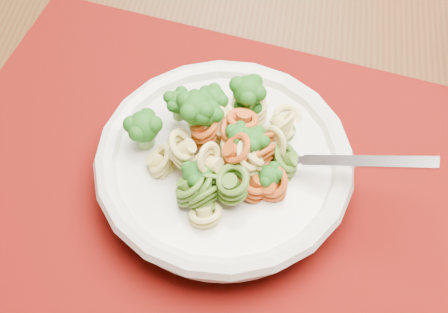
# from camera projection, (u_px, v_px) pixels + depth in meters

# --- Properties ---
(dining_table) EXTENTS (1.58, 1.12, 0.76)m
(dining_table) POSITION_uv_depth(u_px,v_px,m) (280.00, 184.00, 0.69)
(dining_table) COLOR #4C3115
(dining_table) RESTS_ON ground
(placemat) EXTENTS (0.52, 0.42, 0.00)m
(placemat) POSITION_uv_depth(u_px,v_px,m) (203.00, 188.00, 0.58)
(placemat) COLOR #580308
(placemat) RESTS_ON dining_table
(pasta_bowl) EXTENTS (0.23, 0.23, 0.04)m
(pasta_bowl) POSITION_uv_depth(u_px,v_px,m) (224.00, 164.00, 0.56)
(pasta_bowl) COLOR silver
(pasta_bowl) RESTS_ON placemat
(pasta_broccoli_heap) EXTENTS (0.20, 0.20, 0.06)m
(pasta_broccoli_heap) POSITION_uv_depth(u_px,v_px,m) (224.00, 153.00, 0.54)
(pasta_broccoli_heap) COLOR #EDDC75
(pasta_broccoli_heap) RESTS_ON pasta_bowl
(fork) EXTENTS (0.18, 0.02, 0.08)m
(fork) POSITION_uv_depth(u_px,v_px,m) (275.00, 160.00, 0.54)
(fork) COLOR silver
(fork) RESTS_ON pasta_bowl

